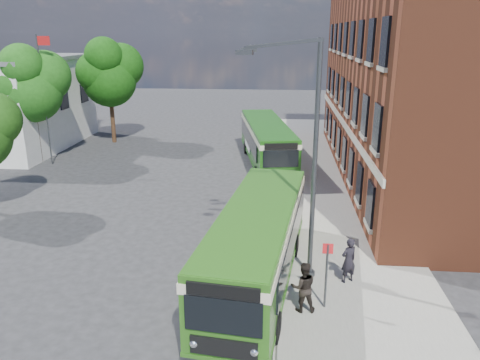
{
  "coord_description": "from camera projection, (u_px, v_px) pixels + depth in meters",
  "views": [
    {
      "loc": [
        3.92,
        -18.39,
        9.17
      ],
      "look_at": [
        2.02,
        3.47,
        2.2
      ],
      "focal_mm": 35.0,
      "sensor_mm": 36.0,
      "label": 1
    }
  ],
  "objects": [
    {
      "name": "ground",
      "position": [
        187.0,
        250.0,
        20.56
      ],
      "size": [
        120.0,
        120.0,
        0.0
      ],
      "primitive_type": "plane",
      "color": "#29292B",
      "rests_on": "ground"
    },
    {
      "name": "pavement",
      "position": [
        331.0,
        193.0,
        27.56
      ],
      "size": [
        6.0,
        48.0,
        0.15
      ],
      "primitive_type": "cube",
      "color": "gray",
      "rests_on": "ground"
    },
    {
      "name": "kerb_line",
      "position": [
        279.0,
        193.0,
        27.83
      ],
      "size": [
        0.12,
        48.0,
        0.01
      ],
      "primitive_type": "cube",
      "color": "beige",
      "rests_on": "ground"
    },
    {
      "name": "brick_office",
      "position": [
        446.0,
        69.0,
        28.69
      ],
      "size": [
        12.1,
        26.0,
        14.2
      ],
      "color": "brown",
      "rests_on": "ground"
    },
    {
      "name": "white_building",
      "position": [
        11.0,
        103.0,
        38.03
      ],
      "size": [
        9.4,
        13.4,
        7.3
      ],
      "color": "silver",
      "rests_on": "ground"
    },
    {
      "name": "flagpole",
      "position": [
        44.0,
        96.0,
        32.44
      ],
      "size": [
        0.95,
        0.1,
        9.0
      ],
      "color": "#393B3E",
      "rests_on": "ground"
    },
    {
      "name": "street_lamp",
      "position": [
        305.0,
        159.0,
        16.81
      ],
      "size": [
        2.96,
        2.38,
        9.0
      ],
      "color": "#393B3E",
      "rests_on": "ground"
    },
    {
      "name": "bus_stop_sign",
      "position": [
        326.0,
        271.0,
        15.66
      ],
      "size": [
        0.35,
        0.08,
        2.52
      ],
      "color": "#393B3E",
      "rests_on": "ground"
    },
    {
      "name": "bus_front",
      "position": [
        258.0,
        239.0,
        17.37
      ],
      "size": [
        3.85,
        10.85,
        3.02
      ],
      "color": "#2C6419",
      "rests_on": "ground"
    },
    {
      "name": "bus_rear",
      "position": [
        267.0,
        139.0,
        33.51
      ],
      "size": [
        4.57,
        12.16,
        3.02
      ],
      "color": "#1C5814",
      "rests_on": "ground"
    },
    {
      "name": "pedestrian_a",
      "position": [
        348.0,
        260.0,
        17.44
      ],
      "size": [
        0.77,
        0.69,
        1.76
      ],
      "primitive_type": "imported",
      "rotation": [
        0.0,
        0.0,
        3.67
      ],
      "color": "black",
      "rests_on": "pavement"
    },
    {
      "name": "pedestrian_b",
      "position": [
        303.0,
        287.0,
        15.61
      ],
      "size": [
        0.92,
        0.75,
        1.77
      ],
      "primitive_type": "imported",
      "rotation": [
        0.0,
        0.0,
        3.24
      ],
      "color": "black",
      "rests_on": "pavement"
    },
    {
      "name": "tree_mid",
      "position": [
        31.0,
        83.0,
        32.77
      ],
      "size": [
        5.01,
        4.76,
        8.46
      ],
      "color": "#322112",
      "rests_on": "ground"
    },
    {
      "name": "tree_right",
      "position": [
        109.0,
        72.0,
        38.81
      ],
      "size": [
        5.23,
        4.97,
        8.83
      ],
      "color": "#322112",
      "rests_on": "ground"
    }
  ]
}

